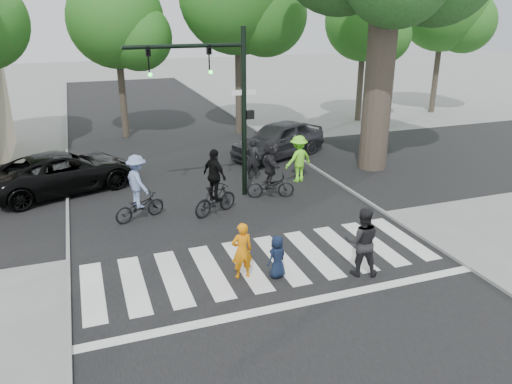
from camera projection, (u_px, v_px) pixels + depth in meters
ground at (277, 280)px, 12.81m from camera, size 120.00×120.00×0.00m
road_stem at (223, 210)px, 17.22m from camera, size 10.00×70.00×0.01m
road_cross at (202, 183)px, 19.87m from camera, size 70.00×10.00×0.01m
curb_left at (68, 229)px, 15.60m from camera, size 0.10×70.00×0.10m
curb_right at (351, 192)px, 18.81m from camera, size 0.10×70.00×0.10m
crosswalk at (268, 268)px, 13.39m from camera, size 10.00×3.85×0.01m
traffic_signal at (220, 91)px, 17.04m from camera, size 4.45×0.29×6.00m
bg_tree_2 at (121, 24)px, 24.91m from camera, size 5.04×4.80×8.40m
bg_tree_3 at (245, 0)px, 25.24m from camera, size 6.30×6.00×10.20m
bg_tree_4 at (369, 25)px, 28.97m from camera, size 4.83×4.60×8.15m
bg_tree_5 at (449, 11)px, 31.13m from camera, size 5.67×5.40×9.30m
pedestrian_woman at (242, 251)px, 12.67m from camera, size 0.56×0.37×1.53m
pedestrian_child at (277, 257)px, 12.77m from camera, size 0.66×0.55×1.15m
pedestrian_adult at (362, 242)px, 12.79m from camera, size 1.11×1.00×1.86m
cyclist_left at (138, 192)px, 16.14m from camera, size 1.84×1.28×2.20m
cyclist_mid at (215, 188)px, 16.57m from camera, size 1.78×1.17×2.27m
cyclist_right at (271, 172)px, 18.04m from camera, size 1.83×1.69×2.19m
car_suv at (64, 172)px, 18.79m from camera, size 5.97×4.13×1.51m
car_grey at (278, 139)px, 23.14m from camera, size 5.24×3.78×1.66m
bystander_hivis at (298, 159)px, 19.78m from camera, size 1.35×1.00×1.87m
bystander_dark at (252, 159)px, 20.13m from camera, size 0.72×0.59×1.68m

